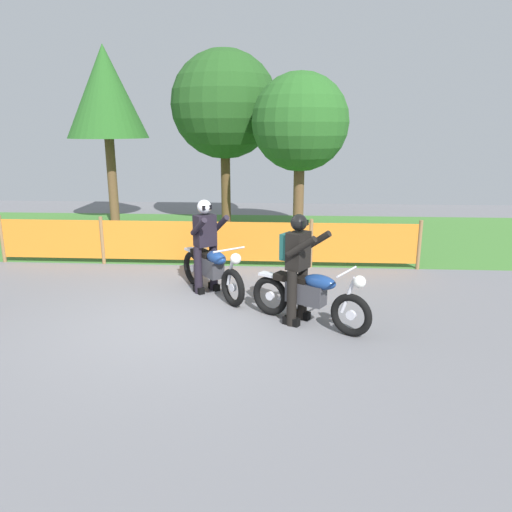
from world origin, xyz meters
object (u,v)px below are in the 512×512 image
at_px(motorcycle_trailing, 212,269).
at_px(rider_trailing, 206,243).
at_px(motorcycle_lead, 310,296).
at_px(rider_lead, 297,263).

height_order(motorcycle_trailing, rider_trailing, rider_trailing).
bearing_deg(motorcycle_lead, rider_trailing, 173.39).
bearing_deg(rider_lead, rider_trailing, 172.63).
xyz_separation_m(motorcycle_trailing, rider_trailing, (-0.13, 0.15, 0.45)).
bearing_deg(motorcycle_trailing, rider_trailing, -179.43).
bearing_deg(motorcycle_trailing, motorcycle_lead, 13.93).
bearing_deg(rider_trailing, motorcycle_lead, 12.78).
bearing_deg(motorcycle_trailing, rider_lead, 13.23).
bearing_deg(rider_lead, motorcycle_trailing, 173.83).
distance_m(motorcycle_trailing, rider_lead, 1.95).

